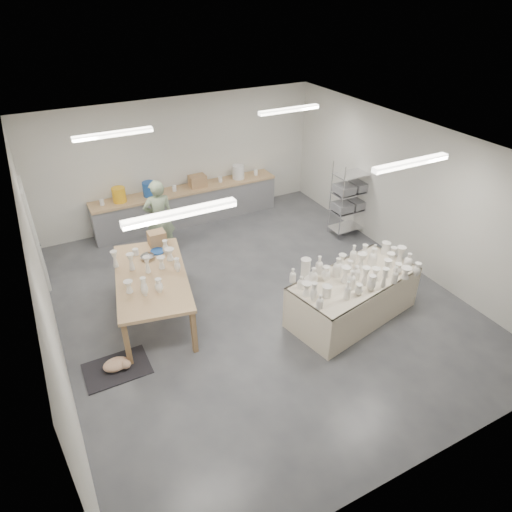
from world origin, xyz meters
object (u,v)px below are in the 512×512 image
work_table (152,272)px  red_stool (159,238)px  drying_table (353,295)px  potter (159,218)px

work_table → red_stool: bearing=82.7°
drying_table → red_stool: (-2.36, 3.96, -0.22)m
work_table → red_stool: 2.42m
potter → drying_table: bearing=129.9°
drying_table → potter: (-2.36, 3.69, 0.41)m
drying_table → red_stool: drying_table is taller
potter → red_stool: size_ratio=5.77×
red_stool → drying_table: bearing=-59.2°
drying_table → work_table: size_ratio=0.98×
drying_table → work_table: bearing=139.2°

